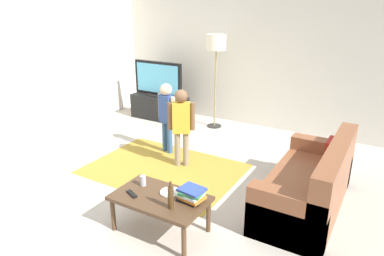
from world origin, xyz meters
TOP-DOWN VIEW (x-y plane):
  - ground at (0.00, 0.00)m, footprint 7.80×7.80m
  - wall_back at (0.00, 3.00)m, footprint 6.00×0.12m
  - wall_left at (-3.00, 0.00)m, footprint 0.12×6.00m
  - area_rug at (-0.36, 0.39)m, footprint 2.20×1.60m
  - tv_stand at (-1.79, 2.30)m, footprint 1.20×0.44m
  - tv at (-1.79, 2.28)m, footprint 1.10×0.28m
  - couch at (1.76, 0.42)m, footprint 0.80×1.80m
  - floor_lamp at (-0.58, 2.45)m, footprint 0.36×0.36m
  - child_near_tv at (-0.68, 0.95)m, footprint 0.37×0.20m
  - child_center at (-0.20, 0.63)m, footprint 0.36×0.24m
  - coffee_table at (0.46, -0.85)m, footprint 1.00×0.60m
  - book_stack at (0.79, -0.74)m, footprint 0.29×0.24m
  - bottle at (0.68, -0.97)m, footprint 0.06×0.06m
  - tv_remote at (0.18, -0.97)m, footprint 0.17×0.11m
  - soda_can at (0.16, -0.75)m, footprint 0.07×0.07m
  - plate at (0.51, -0.73)m, footprint 0.22×0.22m

SIDE VIEW (x-z plane):
  - ground at x=0.00m, z-range 0.00..0.00m
  - area_rug at x=-0.36m, z-range 0.00..0.01m
  - tv_stand at x=-1.79m, z-range -0.01..0.49m
  - couch at x=1.76m, z-range -0.14..0.72m
  - coffee_table at x=0.46m, z-range 0.16..0.58m
  - plate at x=0.51m, z-range 0.42..0.44m
  - tv_remote at x=0.18m, z-range 0.42..0.44m
  - soda_can at x=0.16m, z-range 0.42..0.54m
  - book_stack at x=0.79m, z-range 0.42..0.56m
  - bottle at x=0.68m, z-range 0.40..0.69m
  - child_near_tv at x=-0.68m, z-range 0.12..1.27m
  - child_center at x=-0.20m, z-range 0.12..1.30m
  - tv at x=-1.79m, z-range 0.49..1.20m
  - wall_back at x=0.00m, z-range 0.00..2.70m
  - wall_left at x=-3.00m, z-range 0.00..2.70m
  - floor_lamp at x=-0.58m, z-range 0.65..2.43m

